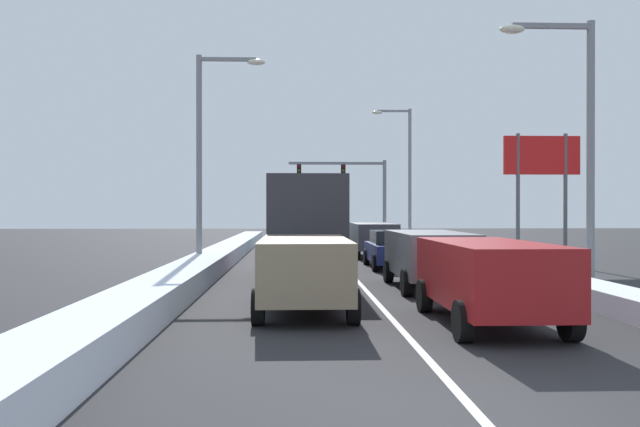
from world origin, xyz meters
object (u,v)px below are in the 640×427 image
suv_red_right_lane_nearest (488,275)px  suv_gray_right_lane_second (429,254)px  suv_tan_center_lane_nearest (305,267)px  box_truck_center_lane_second (306,223)px  street_lamp_left_mid (208,142)px  suv_charcoal_right_lane_fourth (373,236)px  street_lamp_right_near (577,129)px  suv_white_center_lane_third (301,238)px  traffic_light_gantry (354,182)px  roadside_sign_right (542,169)px  street_lamp_right_mid (405,165)px  sedan_green_center_lane_fourth (298,238)px  sedan_navy_right_lane_third (393,249)px

suv_red_right_lane_nearest → suv_gray_right_lane_second: 6.12m
suv_tan_center_lane_nearest → box_truck_center_lane_second: box_truck_center_lane_second is taller
suv_gray_right_lane_second → street_lamp_left_mid: bearing=139.6°
suv_charcoal_right_lane_fourth → street_lamp_right_near: (3.88, -14.61, 3.54)m
suv_red_right_lane_nearest → suv_tan_center_lane_nearest: same height
suv_charcoal_right_lane_fourth → suv_red_right_lane_nearest: bearing=-90.1°
suv_tan_center_lane_nearest → box_truck_center_lane_second: size_ratio=0.68×
suv_charcoal_right_lane_fourth → street_lamp_left_mid: 10.85m
suv_charcoal_right_lane_fourth → box_truck_center_lane_second: bearing=-108.6°
suv_white_center_lane_third → street_lamp_right_near: 15.31m
suv_tan_center_lane_nearest → street_lamp_left_mid: street_lamp_left_mid is taller
box_truck_center_lane_second → traffic_light_gantry: traffic_light_gantry is taller
traffic_light_gantry → roadside_sign_right: size_ratio=1.37×
suv_red_right_lane_nearest → suv_white_center_lane_third: (-3.57, 17.66, 0.00)m
suv_gray_right_lane_second → suv_red_right_lane_nearest: bearing=-90.7°
street_lamp_right_near → roadside_sign_right: size_ratio=1.37×
suv_charcoal_right_lane_fourth → box_truck_center_lane_second: box_truck_center_lane_second is taller
suv_red_right_lane_nearest → street_lamp_left_mid: (-7.20, 12.32, 3.93)m
street_lamp_right_near → street_lamp_left_mid: (-11.10, 7.54, 0.39)m
street_lamp_right_mid → sedan_green_center_lane_fourth: bearing=-136.1°
box_truck_center_lane_second → street_lamp_right_mid: size_ratio=0.79×
box_truck_center_lane_second → roadside_sign_right: roadside_sign_right is taller
suv_tan_center_lane_nearest → traffic_light_gantry: (4.40, 35.33, 3.48)m
box_truck_center_lane_second → traffic_light_gantry: size_ratio=0.95×
suv_tan_center_lane_nearest → roadside_sign_right: 15.85m
suv_red_right_lane_nearest → suv_tan_center_lane_nearest: (-3.66, 1.83, 0.00)m
suv_tan_center_lane_nearest → street_lamp_right_near: size_ratio=0.65×
suv_red_right_lane_nearest → street_lamp_right_mid: (3.55, 30.69, 4.39)m
suv_charcoal_right_lane_fourth → traffic_light_gantry: (0.71, 17.77, 3.48)m
suv_gray_right_lane_second → street_lamp_left_mid: (-7.27, 6.19, 3.93)m
suv_red_right_lane_nearest → suv_white_center_lane_third: same height
suv_charcoal_right_lane_fourth → street_lamp_right_mid: (3.52, 11.31, 4.39)m
suv_tan_center_lane_nearest → street_lamp_right_near: (7.57, 2.95, 3.54)m
suv_tan_center_lane_nearest → street_lamp_right_mid: size_ratio=0.54×
suv_charcoal_right_lane_fourth → street_lamp_left_mid: bearing=-135.6°
street_lamp_left_mid → suv_tan_center_lane_nearest: bearing=-71.4°
sedan_green_center_lane_fourth → sedan_navy_right_lane_third: bearing=-70.5°
suv_tan_center_lane_nearest → roadside_sign_right: (10.03, 11.90, 3.00)m
box_truck_center_lane_second → suv_white_center_lane_third: 8.85m
suv_red_right_lane_nearest → sedan_green_center_lane_fourth: bearing=98.9°
sedan_green_center_lane_fourth → street_lamp_right_near: (7.61, -18.93, 3.79)m
suv_charcoal_right_lane_fourth → roadside_sign_right: size_ratio=0.89×
suv_tan_center_lane_nearest → street_lamp_left_mid: size_ratio=0.59×
suv_red_right_lane_nearest → street_lamp_right_near: 7.12m
suv_tan_center_lane_nearest → street_lamp_right_mid: street_lamp_right_mid is taller
sedan_navy_right_lane_third → street_lamp_right_near: 9.90m
box_truck_center_lane_second → suv_charcoal_right_lane_fourth: bearing=71.4°
traffic_light_gantry → roadside_sign_right: (5.63, -23.42, -0.48)m
suv_white_center_lane_third → street_lamp_left_mid: (-3.62, -5.34, 3.93)m
suv_white_center_lane_third → street_lamp_right_near: size_ratio=0.65×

